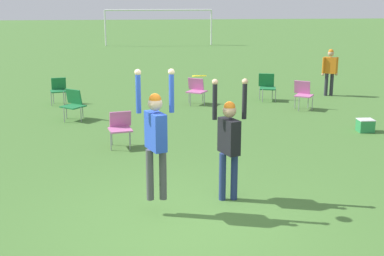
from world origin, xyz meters
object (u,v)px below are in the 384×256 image
person_defending (229,137)px  camping_chair_5 (74,103)px  camping_chair_4 (120,126)px  camping_chair_0 (303,92)px  camping_chair_3 (267,85)px  camping_chair_2 (196,89)px  person_spectator_near (330,68)px  camping_chair_1 (58,88)px  person_jumping (156,132)px  cooler_box (365,125)px  frisbee (199,76)px

person_defending → camping_chair_5: bearing=-173.3°
camping_chair_4 → camping_chair_0: bearing=-159.0°
camping_chair_4 → camping_chair_3: bearing=-145.1°
camping_chair_2 → person_spectator_near: person_spectator_near is taller
person_defending → camping_chair_1: person_defending is taller
camping_chair_4 → camping_chair_5: size_ratio=0.96×
person_defending → camping_chair_2: bearing=156.6°
camping_chair_1 → person_jumping: bearing=93.7°
person_spectator_near → camping_chair_0: bearing=-96.1°
camping_chair_0 → camping_chair_1: bearing=21.5°
person_defending → person_spectator_near: 10.41m
person_defending → camping_chair_4: person_defending is taller
person_defending → camping_chair_0: bearing=132.4°
camping_chair_1 → camping_chair_4: size_ratio=1.04×
camping_chair_4 → camping_chair_2: bearing=-128.2°
camping_chair_1 → person_spectator_near: person_spectator_near is taller
person_defending → camping_chair_0: person_defending is taller
person_defending → person_spectator_near: bearing=129.8°
cooler_box → person_jumping: bearing=-139.4°
camping_chair_1 → person_spectator_near: 9.17m
camping_chair_0 → person_jumping: bearing=90.4°
camping_chair_1 → person_spectator_near: (9.14, 0.59, 0.44)m
camping_chair_3 → camping_chair_5: (-6.08, -2.20, -0.02)m
person_defending → camping_chair_1: 9.50m
camping_chair_3 → person_spectator_near: size_ratio=0.55×
camping_chair_4 → person_spectator_near: (6.99, 5.63, 0.46)m
person_defending → cooler_box: person_defending is taller
person_defending → frisbee: (-0.56, -0.38, 1.12)m
camping_chair_2 → person_spectator_near: bearing=-137.0°
person_jumping → cooler_box: bearing=-70.9°
frisbee → camping_chair_3: frisbee is taller
camping_chair_2 → camping_chair_5: (-3.68, -1.82, 0.00)m
camping_chair_0 → person_spectator_near: bearing=-94.8°
person_jumping → person_spectator_near: 11.49m
camping_chair_5 → camping_chair_1: bearing=-33.1°
camping_chair_1 → camping_chair_3: size_ratio=0.96×
camping_chair_0 → camping_chair_2: bearing=13.7°
person_spectator_near → cooler_box: bearing=-67.4°
camping_chair_5 → cooler_box: bearing=-156.9°
person_jumping → camping_chair_4: bearing=-11.2°
camping_chair_1 → cooler_box: camping_chair_1 is taller
camping_chair_0 → camping_chair_3: camping_chair_3 is taller
person_jumping → camping_chair_4: 4.15m
person_defending → cooler_box: (4.29, 4.26, -0.97)m
person_spectator_near → frisbee: bearing=-89.3°
camping_chair_3 → person_defending: bearing=87.5°
person_jumping → camping_chair_2: size_ratio=2.64×
person_spectator_near → camping_chair_2: bearing=-137.5°
frisbee → camping_chair_1: (-3.58, 8.92, -1.74)m
camping_chair_5 → camping_chair_3: bearing=-121.8°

